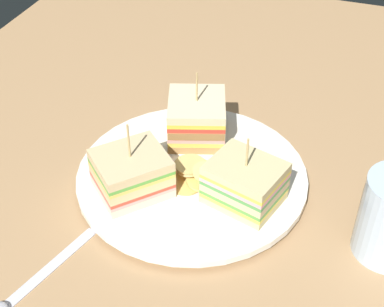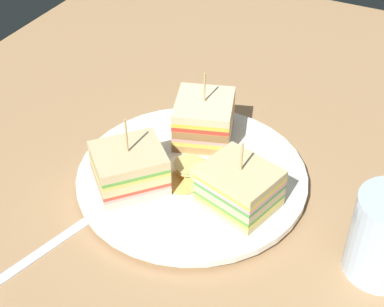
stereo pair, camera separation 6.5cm
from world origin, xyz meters
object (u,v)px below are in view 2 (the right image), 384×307
(sandwich_wedge_1, at_px, (204,119))
(sandwich_wedge_2, at_px, (130,168))
(sandwich_wedge_0, at_px, (239,187))
(chip_pile, at_px, (194,174))
(plate, at_px, (192,177))

(sandwich_wedge_1, relative_size, sandwich_wedge_2, 0.93)
(sandwich_wedge_1, xyz_separation_m, sandwich_wedge_2, (-0.12, 0.04, -0.00))
(sandwich_wedge_0, relative_size, chip_pile, 1.30)
(plate, relative_size, chip_pile, 3.85)
(sandwich_wedge_0, bearing_deg, plate, -2.68)
(plate, distance_m, chip_pile, 0.02)
(sandwich_wedge_1, bearing_deg, sandwich_wedge_2, -34.15)
(sandwich_wedge_0, distance_m, sandwich_wedge_2, 0.13)
(sandwich_wedge_0, bearing_deg, chip_pile, 6.65)
(plate, bearing_deg, sandwich_wedge_1, 14.82)
(sandwich_wedge_0, bearing_deg, sandwich_wedge_2, 28.30)
(plate, height_order, sandwich_wedge_1, sandwich_wedge_1)
(sandwich_wedge_0, xyz_separation_m, chip_pile, (0.01, 0.06, -0.01))
(sandwich_wedge_0, xyz_separation_m, sandwich_wedge_1, (0.10, 0.09, 0.00))
(sandwich_wedge_2, bearing_deg, chip_pile, -16.58)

